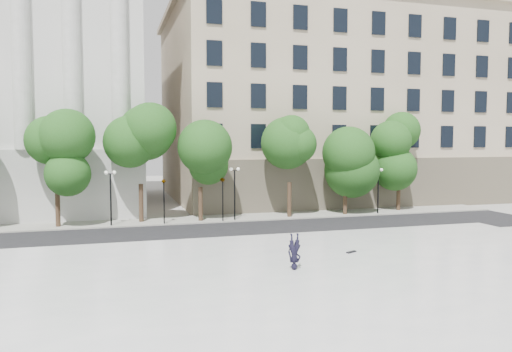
{
  "coord_description": "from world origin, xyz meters",
  "views": [
    {
      "loc": [
        -4.87,
        -17.33,
        6.65
      ],
      "look_at": [
        3.12,
        10.0,
        4.66
      ],
      "focal_mm": 35.0,
      "sensor_mm": 36.0,
      "label": 1
    }
  ],
  "objects_px": {
    "traffic_light_west": "(164,180)",
    "traffic_light_east": "(223,178)",
    "person_lying": "(294,265)",
    "skateboard": "(351,252)"
  },
  "relations": [
    {
      "from": "traffic_light_west",
      "to": "traffic_light_east",
      "type": "bearing_deg",
      "value": -0.0
    },
    {
      "from": "person_lying",
      "to": "skateboard",
      "type": "height_order",
      "value": "person_lying"
    },
    {
      "from": "traffic_light_west",
      "to": "traffic_light_east",
      "type": "relative_size",
      "value": 0.99
    },
    {
      "from": "traffic_light_west",
      "to": "skateboard",
      "type": "distance_m",
      "value": 17.51
    },
    {
      "from": "traffic_light_west",
      "to": "person_lying",
      "type": "bearing_deg",
      "value": -75.65
    },
    {
      "from": "skateboard",
      "to": "person_lying",
      "type": "bearing_deg",
      "value": -173.45
    },
    {
      "from": "traffic_light_east",
      "to": "skateboard",
      "type": "relative_size",
      "value": 5.98
    },
    {
      "from": "person_lying",
      "to": "skateboard",
      "type": "bearing_deg",
      "value": 35.38
    },
    {
      "from": "traffic_light_east",
      "to": "skateboard",
      "type": "xyz_separation_m",
      "value": [
        4.04,
        -14.82,
        -3.16
      ]
    },
    {
      "from": "person_lying",
      "to": "skateboard",
      "type": "relative_size",
      "value": 2.52
    }
  ]
}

